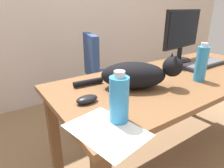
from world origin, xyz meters
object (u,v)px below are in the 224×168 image
Objects in this scene: office_chair at (106,87)px; keyboard at (202,64)px; spray_bottle at (119,99)px; computer_mouse at (87,99)px; water_bottle at (201,64)px; cat at (138,74)px; monitor at (182,34)px.

office_chair is 2.08× the size of keyboard.
spray_bottle is (-1.01, -0.27, 0.08)m from keyboard.
office_chair is at bearing 123.36° from keyboard.
computer_mouse is 0.74m from water_bottle.
cat is at bearing -109.19° from office_chair.
office_chair is at bearing 60.37° from spray_bottle.
cat is at bearing -159.78° from monitor.
spray_bottle is at bearing -119.63° from office_chair.
water_bottle is 0.70m from spray_bottle.
keyboard is at bearing 3.12° from computer_mouse.
keyboard is 1.87× the size of water_bottle.
monitor is at bearing 14.44° from computer_mouse.
water_bottle is at bearing -127.96° from monitor.
water_bottle is 1.11× the size of spray_bottle.
cat is 2.19× the size of water_bottle.
spray_bottle is (-0.55, -0.97, 0.41)m from office_chair.
office_chair is 4.32× the size of spray_bottle.
spray_bottle is (0.03, -0.22, 0.08)m from computer_mouse.
computer_mouse is (-0.32, -0.01, -0.06)m from cat.
office_chair is 0.90m from keyboard.
water_bottle is (0.14, -0.88, 0.42)m from office_chair.
cat is at bearing -175.92° from keyboard.
computer_mouse is at bearing -127.70° from office_chair.
monitor is 0.30m from keyboard.
office_chair is 1.19m from spray_bottle.
water_bottle is at bearing 7.83° from spray_bottle.
office_chair is 8.33× the size of computer_mouse.
water_bottle is (-0.32, -0.18, 0.10)m from keyboard.
office_chair reaches higher than keyboard.
computer_mouse is 0.23m from spray_bottle.
water_bottle is (-0.30, -0.39, -0.12)m from monitor.
water_bottle reaches higher than cat.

